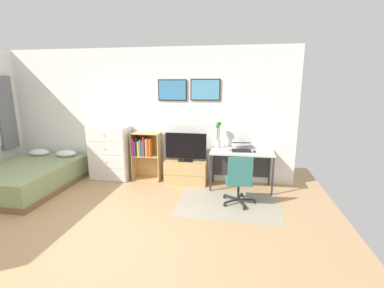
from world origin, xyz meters
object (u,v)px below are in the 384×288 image
bed (29,177)px  bamboo_vase (218,134)px  television (186,147)px  office_chair (239,179)px  bookshelf (145,152)px  computer_mouse (254,151)px  wine_glass (224,145)px  laptop (241,147)px  dresser (110,153)px  tv_stand (186,172)px  desk (241,157)px

bed → bamboo_vase: (3.56, 0.89, 0.79)m
television → office_chair: television is taller
bed → bookshelf: bearing=21.7°
television → computer_mouse: bearing=-5.1°
television → wine_glass: (0.76, -0.16, 0.12)m
television → laptop: television is taller
computer_mouse → dresser: bearing=177.5°
tv_stand → television: bearing=-90.0°
desk → laptop: bearing=175.9°
wine_glass → bookshelf: bearing=171.9°
bookshelf → desk: (1.98, -0.06, -0.00)m
wine_glass → desk: bearing=25.9°
wine_glass → laptop: bearing=27.0°
bed → tv_stand: (2.93, 0.81, -0.00)m
bookshelf → television: (0.88, -0.07, 0.15)m
bookshelf → laptop: bearing=-1.9°
desk → bamboo_vase: (-0.47, 0.09, 0.42)m
dresser → bed: bearing=-148.6°
office_chair → wine_glass: (-0.31, 0.70, 0.42)m
computer_mouse → bamboo_vase: bearing=163.0°
television → wine_glass: bearing=-12.1°
dresser → tv_stand: 1.66m
office_chair → bamboo_vase: size_ratio=1.62×
television → desk: bearing=0.3°
office_chair → laptop: (0.02, 0.87, 0.35)m
tv_stand → laptop: size_ratio=1.98×
bed → computer_mouse: size_ratio=19.75×
bed → television: television is taller
dresser → desk: bearing=-0.0°
bed → computer_mouse: 4.35m
office_chair → tv_stand: bearing=136.2°
desk → bed: bearing=-168.8°
desk → computer_mouse: (0.23, -0.13, 0.15)m
tv_stand → wine_glass: bearing=-13.7°
bamboo_vase → wine_glass: bearing=-64.1°
bed → dresser: dresser is taller
television → computer_mouse: television is taller
bookshelf → desk: bearing=-1.9°
tv_stand → computer_mouse: computer_mouse is taller
television → tv_stand: bearing=90.0°
dresser → bamboo_vase: (2.26, 0.09, 0.46)m
computer_mouse → wine_glass: wine_glass is taller
bed → laptop: (4.02, 0.80, 0.57)m
office_chair → wine_glass: size_ratio=4.78×
bed → tv_stand: bed is taller
television → bamboo_vase: bamboo_vase is taller
bookshelf → desk: size_ratio=0.85×
dresser → bookshelf: (0.75, 0.06, 0.04)m
television → bed: bearing=-164.9°
laptop → tv_stand: bearing=174.0°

